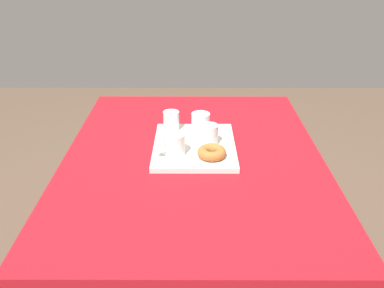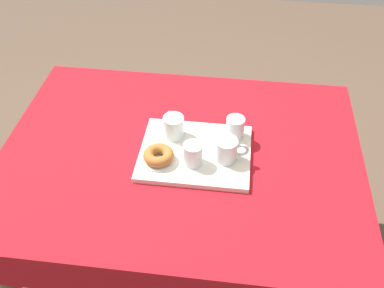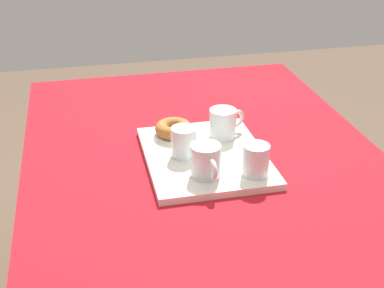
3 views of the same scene
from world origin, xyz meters
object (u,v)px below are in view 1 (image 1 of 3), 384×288
object	(u,v)px
tea_mug_left	(175,145)
tea_mug_right	(202,123)
water_glass_near	(210,135)
donut_plate_left	(213,158)
water_glass_far	(172,122)
dining_table	(194,174)
serving_tray	(195,146)
sugar_donut_left	(213,152)

from	to	relation	value
tea_mug_left	tea_mug_right	distance (m)	0.23
tea_mug_left	water_glass_near	world-z (taller)	tea_mug_left
donut_plate_left	water_glass_far	bearing A→B (deg)	32.23
tea_mug_right	water_glass_near	xyz separation A→B (m)	(-0.12, -0.03, -0.00)
tea_mug_right	donut_plate_left	size ratio (longest dim) A/B	0.99
tea_mug_left	water_glass_near	xyz separation A→B (m)	(0.09, -0.14, -0.00)
dining_table	water_glass_near	distance (m)	0.17
serving_tray	water_glass_near	bearing A→B (deg)	-90.69
serving_tray	sugar_donut_left	xyz separation A→B (m)	(-0.12, -0.07, 0.04)
dining_table	water_glass_far	size ratio (longest dim) A/B	15.85
dining_table	serving_tray	world-z (taller)	serving_tray
dining_table	water_glass_near	world-z (taller)	water_glass_near
tea_mug_right	water_glass_far	size ratio (longest dim) A/B	1.41
dining_table	serving_tray	size ratio (longest dim) A/B	3.33
tea_mug_left	water_glass_far	size ratio (longest dim) A/B	1.36
tea_mug_right	water_glass_near	size ratio (longest dim) A/B	1.41
dining_table	donut_plate_left	distance (m)	0.15
serving_tray	donut_plate_left	xyz separation A→B (m)	(-0.12, -0.07, 0.01)
dining_table	water_glass_far	world-z (taller)	water_glass_far
serving_tray	water_glass_far	size ratio (longest dim) A/B	4.76
serving_tray	water_glass_far	bearing A→B (deg)	35.90
tea_mug_left	tea_mug_right	bearing A→B (deg)	-26.63
donut_plate_left	tea_mug_left	bearing A→B (deg)	77.38
tea_mug_right	water_glass_near	distance (m)	0.12
tea_mug_left	donut_plate_left	distance (m)	0.15
water_glass_far	donut_plate_left	world-z (taller)	water_glass_far
tea_mug_left	serving_tray	bearing A→B (deg)	-40.30
water_glass_near	donut_plate_left	world-z (taller)	water_glass_near
sugar_donut_left	water_glass_near	bearing A→B (deg)	2.13
tea_mug_left	tea_mug_right	world-z (taller)	same
tea_mug_left	sugar_donut_left	world-z (taller)	tea_mug_left
tea_mug_right	dining_table	bearing A→B (deg)	169.60
dining_table	water_glass_near	size ratio (longest dim) A/B	15.85
dining_table	tea_mug_right	distance (m)	0.23
serving_tray	donut_plate_left	bearing A→B (deg)	-152.27
donut_plate_left	dining_table	bearing A→B (deg)	46.18
dining_table	water_glass_near	bearing A→B (deg)	-49.75
water_glass_far	donut_plate_left	size ratio (longest dim) A/B	0.70
serving_tray	water_glass_near	world-z (taller)	water_glass_near
water_glass_near	water_glass_far	xyz separation A→B (m)	(0.14, 0.16, -0.00)
tea_mug_right	donut_plate_left	distance (m)	0.25
water_glass_far	tea_mug_left	bearing A→B (deg)	-174.41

